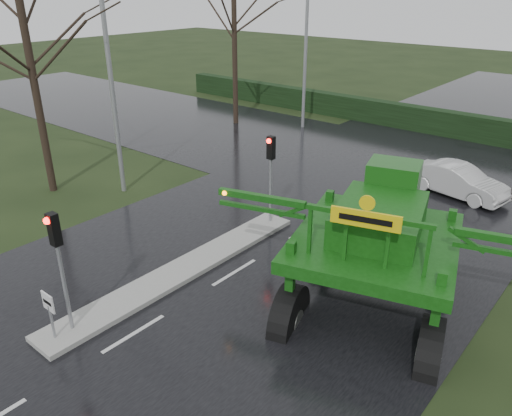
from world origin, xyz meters
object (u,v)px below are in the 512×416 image
Objects in this scene: traffic_signal_near at (57,248)px; white_sedan at (455,196)px; keep_left_sign at (49,309)px; street_light_left_near at (112,53)px; crop_sprayer at (294,238)px; traffic_signal_mid at (271,161)px; street_light_left_far at (311,29)px.

traffic_signal_near reaches higher than white_sedan.
street_light_left_near is (-6.89, 7.50, 4.93)m from keep_left_sign.
crop_sprayer is at bearing -171.47° from white_sedan.
street_light_left_near is (-6.89, 7.01, 3.40)m from traffic_signal_near.
street_light_left_near is at bearing 138.90° from white_sedan.
crop_sprayer is (4.05, -4.13, -0.14)m from traffic_signal_mid.
white_sedan is (0.44, 11.60, -2.45)m from crop_sprayer.
crop_sprayer is at bearing -56.66° from street_light_left_far.
street_light_left_near reaches higher than crop_sprayer.
keep_left_sign is 0.14× the size of street_light_left_near.
white_sedan is (4.49, 15.97, -2.59)m from traffic_signal_near.
street_light_left_far reaches higher than traffic_signal_mid.
crop_sprayer is at bearing 47.18° from traffic_signal_near.
keep_left_sign is at bearing -90.00° from traffic_signal_near.
crop_sprayer reaches higher than traffic_signal_mid.
white_sedan is at bearing 58.98° from traffic_signal_mid.
traffic_signal_near is 0.39× the size of crop_sprayer.
keep_left_sign is 6.48m from crop_sprayer.
traffic_signal_near is (0.00, 0.49, 1.53)m from keep_left_sign.
street_light_left_far is 2.39× the size of white_sedan.
street_light_left_near reaches higher than white_sedan.
crop_sprayer reaches higher than keep_left_sign.
traffic_signal_near is at bearing -45.47° from street_light_left_near.
traffic_signal_near is at bearing -71.83° from street_light_left_far.
street_light_left_near reaches higher than keep_left_sign.
traffic_signal_mid is at bearing 90.00° from keep_left_sign.
crop_sprayer is (4.05, 4.37, -0.14)m from traffic_signal_near.
street_light_left_far is (-6.89, 21.50, 4.93)m from keep_left_sign.
keep_left_sign is 1.61m from traffic_signal_near.
white_sedan is at bearing 38.20° from street_light_left_near.
traffic_signal_mid reaches higher than white_sedan.
white_sedan is (4.49, 7.47, -2.59)m from traffic_signal_mid.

